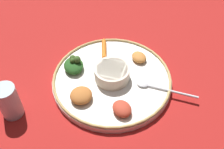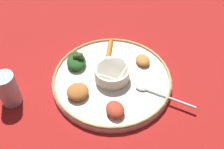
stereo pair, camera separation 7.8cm
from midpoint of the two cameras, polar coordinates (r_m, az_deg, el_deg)
name	(u,v)px [view 2 (the right image)]	position (r m, az deg, el deg)	size (l,w,h in m)	color
ground_plane	(112,82)	(0.80, 2.77, -1.76)	(2.40, 2.40, 0.00)	maroon
platter	(112,80)	(0.79, 2.79, -1.33)	(0.35, 0.35, 0.02)	white
platter_rim	(112,77)	(0.79, 2.83, -0.75)	(0.35, 0.35, 0.01)	tan
center_bowl	(112,73)	(0.77, 2.88, 0.20)	(0.10, 0.10, 0.04)	beige
spoon	(155,93)	(0.76, 12.16, -4.03)	(0.08, 0.17, 0.01)	silver
greens_pile	(77,61)	(0.82, -4.92, 2.81)	(0.09, 0.09, 0.05)	#23511E
carrot_near_spoon	(110,47)	(0.87, 2.07, 5.72)	(0.08, 0.07, 0.01)	orange
mound_berbere_red	(115,109)	(0.70, 3.87, -7.68)	(0.06, 0.05, 0.03)	#B73D28
mound_squash	(143,60)	(0.83, 9.26, 2.90)	(0.05, 0.04, 0.02)	#C67A38
mound_chickpea	(78,92)	(0.74, -4.38, -3.84)	(0.06, 0.06, 0.03)	#B2662D
drinking_glass	(8,91)	(0.76, -18.63, -3.53)	(0.06, 0.06, 0.10)	silver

